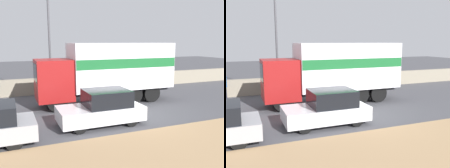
% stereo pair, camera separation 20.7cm
% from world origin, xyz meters
% --- Properties ---
extents(ground_plane, '(80.00, 80.00, 0.00)m').
position_xyz_m(ground_plane, '(0.00, 0.00, 0.00)').
color(ground_plane, '#47474C').
extents(dirt_shoulder_foreground, '(60.00, 5.96, 0.04)m').
position_xyz_m(dirt_shoulder_foreground, '(0.00, -5.05, 0.02)').
color(dirt_shoulder_foreground, tan).
rests_on(dirt_shoulder_foreground, ground_plane).
extents(stone_wall_backdrop, '(60.00, 0.35, 1.17)m').
position_xyz_m(stone_wall_backdrop, '(0.00, 7.36, 0.58)').
color(stone_wall_backdrop, gray).
rests_on(stone_wall_backdrop, ground_plane).
extents(street_lamp, '(0.56, 0.28, 8.22)m').
position_xyz_m(street_lamp, '(-2.60, 6.18, 4.67)').
color(street_lamp, '#4C4C51').
rests_on(street_lamp, ground_plane).
extents(box_truck, '(8.31, 2.44, 3.67)m').
position_xyz_m(box_truck, '(0.59, 3.20, 2.11)').
color(box_truck, maroon).
rests_on(box_truck, ground_plane).
extents(car_hatchback, '(3.83, 1.87, 1.58)m').
position_xyz_m(car_hatchback, '(-1.37, -0.51, 0.76)').
color(car_hatchback, silver).
rests_on(car_hatchback, ground_plane).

